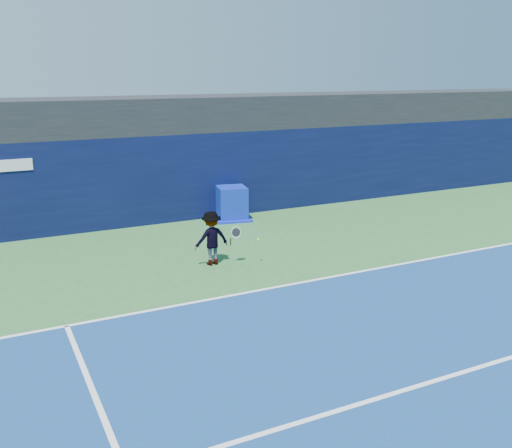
# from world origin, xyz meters

# --- Properties ---
(ground) EXTENTS (80.00, 80.00, 0.00)m
(ground) POSITION_xyz_m (0.00, 0.00, 0.00)
(ground) COLOR #2E662F
(ground) RESTS_ON ground
(baseline) EXTENTS (24.00, 0.10, 0.01)m
(baseline) POSITION_xyz_m (0.00, 3.00, 0.01)
(baseline) COLOR white
(baseline) RESTS_ON ground
(service_line) EXTENTS (24.00, 0.10, 0.01)m
(service_line) POSITION_xyz_m (0.00, -2.00, 0.01)
(service_line) COLOR white
(service_line) RESTS_ON ground
(stadium_band) EXTENTS (36.00, 3.00, 1.20)m
(stadium_band) POSITION_xyz_m (0.00, 11.50, 3.60)
(stadium_band) COLOR black
(stadium_band) RESTS_ON back_wall_assembly
(back_wall_assembly) EXTENTS (36.00, 1.03, 3.00)m
(back_wall_assembly) POSITION_xyz_m (-0.00, 10.50, 1.50)
(back_wall_assembly) COLOR black
(back_wall_assembly) RESTS_ON ground
(equipment_cart) EXTENTS (1.44, 1.44, 1.17)m
(equipment_cart) POSITION_xyz_m (1.61, 9.48, 0.53)
(equipment_cart) COLOR #0B209F
(equipment_cart) RESTS_ON ground
(tennis_player) EXTENTS (1.21, 0.67, 1.47)m
(tennis_player) POSITION_xyz_m (-0.85, 5.29, 0.74)
(tennis_player) COLOR white
(tennis_player) RESTS_ON ground
(tennis_ball) EXTENTS (0.07, 0.07, 0.07)m
(tennis_ball) POSITION_xyz_m (0.28, 4.74, 0.70)
(tennis_ball) COLOR #C4F41B
(tennis_ball) RESTS_ON ground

